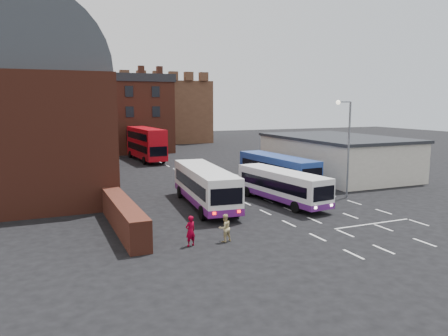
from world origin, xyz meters
name	(u,v)px	position (x,y,z in m)	size (l,w,h in m)	color
ground	(283,221)	(0.00, 0.00, 0.00)	(180.00, 180.00, 0.00)	black
railway_station	(28,105)	(-15.50, 21.00, 7.64)	(12.00, 28.00, 16.00)	#602B1E
forecourt_wall	(124,216)	(-10.20, 2.00, 0.90)	(1.20, 10.00, 1.80)	#602B1E
cream_building	(336,155)	(15.00, 14.00, 2.16)	(10.40, 16.40, 4.25)	beige
brick_terrace	(98,118)	(-6.00, 46.00, 5.50)	(22.00, 10.00, 11.00)	brown
castle_keep	(145,112)	(6.00, 66.00, 6.00)	(22.00, 22.00, 12.00)	brown
bus_white_outbound	(205,184)	(-3.33, 5.92, 1.74)	(3.55, 11.01, 2.95)	white
bus_white_inbound	(282,184)	(2.59, 4.51, 1.52)	(3.25, 9.61, 2.57)	white
bus_blue	(277,168)	(6.00, 11.09, 1.68)	(3.15, 10.58, 2.85)	navy
bus_red_double	(146,143)	(-1.31, 33.87, 2.37)	(3.19, 11.25, 4.46)	#B50812
street_lamp	(347,140)	(8.32, 4.06, 4.85)	(1.63, 0.44, 8.04)	slate
pedestrian_red	(190,231)	(-7.38, -2.55, 0.86)	(0.62, 0.41, 1.71)	maroon
pedestrian_beige	(225,228)	(-5.34, -2.57, 0.80)	(0.78, 0.61, 1.60)	tan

